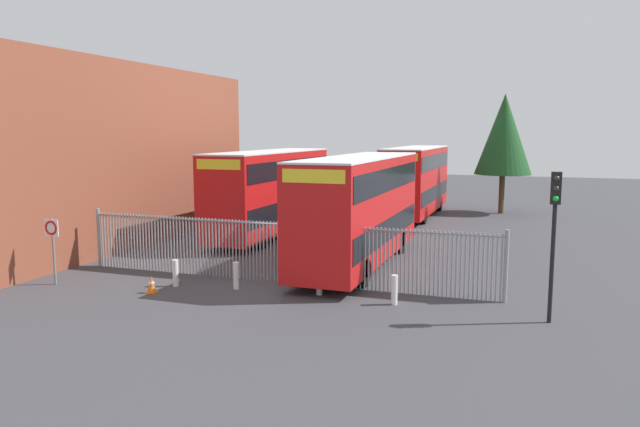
{
  "coord_description": "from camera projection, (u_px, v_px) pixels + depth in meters",
  "views": [
    {
      "loc": [
        8.31,
        -19.45,
        5.39
      ],
      "look_at": [
        0.0,
        4.0,
        2.0
      ],
      "focal_mm": 33.68,
      "sensor_mm": 36.0,
      "label": 1
    }
  ],
  "objects": [
    {
      "name": "tree_tall_back",
      "position": [
        504.0,
        135.0,
        39.37
      ],
      "size": [
        3.69,
        3.69,
        7.88
      ],
      "color": "#4C3823",
      "rests_on": "ground"
    },
    {
      "name": "speed_limit_sign_post",
      "position": [
        52.0,
        235.0,
        21.1
      ],
      "size": [
        0.6,
        0.14,
        2.4
      ],
      "color": "slate",
      "rests_on": "ground"
    },
    {
      "name": "palisade_fence",
      "position": [
        278.0,
        250.0,
        21.55
      ],
      "size": [
        15.84,
        0.14,
        2.35
      ],
      "color": "gray",
      "rests_on": "ground"
    },
    {
      "name": "bollard_near_right",
      "position": [
        319.0,
        281.0,
        19.96
      ],
      "size": [
        0.2,
        0.2,
        0.95
      ],
      "primitive_type": "cylinder",
      "color": "silver",
      "rests_on": "ground"
    },
    {
      "name": "traffic_light_kerbside",
      "position": [
        554.0,
        219.0,
        16.68
      ],
      "size": [
        0.28,
        0.33,
        4.3
      ],
      "color": "black",
      "rests_on": "ground"
    },
    {
      "name": "traffic_cone_by_gate",
      "position": [
        152.0,
        285.0,
        20.19
      ],
      "size": [
        0.34,
        0.34,
        0.59
      ],
      "color": "orange",
      "rests_on": "ground"
    },
    {
      "name": "bollard_center_front",
      "position": [
        236.0,
        276.0,
        20.66
      ],
      "size": [
        0.2,
        0.2,
        0.95
      ],
      "primitive_type": "cylinder",
      "color": "silver",
      "rests_on": "ground"
    },
    {
      "name": "double_decker_bus_behind_fence_left",
      "position": [
        270.0,
        190.0,
        31.1
      ],
      "size": [
        2.54,
        10.81,
        4.42
      ],
      "color": "red",
      "rests_on": "ground"
    },
    {
      "name": "double_decker_bus_near_gate",
      "position": [
        359.0,
        206.0,
        24.2
      ],
      "size": [
        2.54,
        10.81,
        4.42
      ],
      "color": "red",
      "rests_on": "ground"
    },
    {
      "name": "double_decker_bus_behind_fence_right",
      "position": [
        416.0,
        178.0,
        38.58
      ],
      "size": [
        2.54,
        10.81,
        4.42
      ],
      "color": "red",
      "rests_on": "ground"
    },
    {
      "name": "ground_plane",
      "position": [
        347.0,
        244.0,
        29.12
      ],
      "size": [
        100.0,
        100.0,
        0.0
      ],
      "primitive_type": "plane",
      "color": "#3D3D42"
    },
    {
      "name": "depot_building_brick",
      "position": [
        57.0,
        155.0,
        28.91
      ],
      "size": [
        8.98,
        20.72,
        8.55
      ],
      "primitive_type": "cube",
      "color": "brown",
      "rests_on": "ground"
    },
    {
      "name": "bollard_far_right",
      "position": [
        394.0,
        290.0,
        18.8
      ],
      "size": [
        0.2,
        0.2,
        0.95
      ],
      "primitive_type": "cylinder",
      "color": "silver",
      "rests_on": "ground"
    },
    {
      "name": "bollard_near_left",
      "position": [
        175.0,
        273.0,
        21.04
      ],
      "size": [
        0.2,
        0.2,
        0.95
      ],
      "primitive_type": "cylinder",
      "color": "silver",
      "rests_on": "ground"
    }
  ]
}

